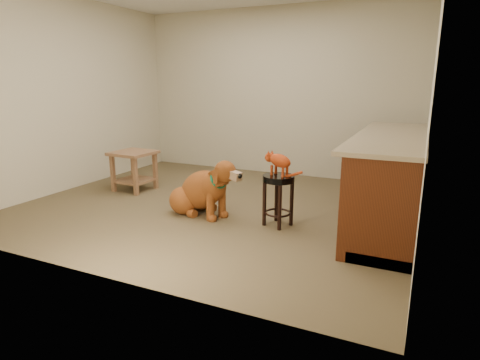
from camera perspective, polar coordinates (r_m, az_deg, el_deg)
The scene contains 8 objects.
floor at distance 4.93m, azimuth -3.36°, elevation -3.63°, with size 4.50×4.00×0.01m, color brown.
room_shell at distance 4.70m, azimuth -3.66°, elevation 16.25°, with size 4.54×4.04×2.62m.
cabinet_run at distance 4.56m, azimuth 20.57°, elevation -0.21°, with size 0.70×2.56×0.94m.
padded_stool at distance 4.17m, azimuth 5.47°, elevation -1.44°, with size 0.35×0.35×0.54m.
wood_stool at distance 4.80m, azimuth 19.66°, elevation 0.24°, with size 0.51×0.51×0.80m.
side_table at distance 5.72m, azimuth -14.85°, elevation 2.11°, with size 0.55×0.55×0.54m.
golden_retriever at distance 4.55m, azimuth -5.38°, elevation -1.64°, with size 1.08×0.66×0.72m.
tabby_kitten at distance 4.11m, azimuth 5.46°, elevation 2.69°, with size 0.43×0.20×0.27m.
Camera 1 is at (2.23, -4.13, 1.48)m, focal length 30.00 mm.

